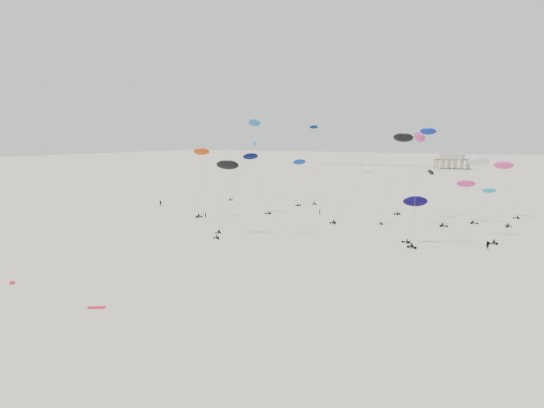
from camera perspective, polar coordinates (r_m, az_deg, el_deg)
The scene contains 26 objects.
ground_plane at distance 220.49m, azimuth 14.29°, elevation 1.47°, with size 900.00×900.00×0.00m, color beige.
pavilion_main at distance 368.55m, azimuth 18.81°, elevation 4.25°, with size 21.00×13.00×9.80m.
pier_fence at distance 381.44m, azimuth 11.07°, elevation 4.08°, with size 80.20×0.20×1.50m.
rig_0 at distance 144.34m, azimuth -7.67°, elevation 3.98°, with size 4.97×5.64×18.72m.
rig_1 at distance 133.00m, azimuth 8.65°, elevation 1.21°, with size 9.28×7.09×14.69m.
rig_2 at distance 142.76m, azimuth 22.95°, elevation 0.08°, with size 8.03×8.63×10.75m.
rig_3 at distance 110.49m, azimuth 15.47°, elevation 5.19°, with size 4.71×10.32×22.85m.
rig_4 at distance 152.53m, azimuth 15.75°, elevation 5.62°, with size 9.67×8.19×24.22m.
rig_5 at distance 116.28m, azimuth -2.56°, elevation 6.81°, with size 7.12×12.18×26.15m.
rig_6 at distance 143.18m, azimuth 17.07°, elevation 1.71°, with size 9.19×16.53×18.62m.
rig_7 at distance 134.55m, azimuth 13.71°, elevation 6.09°, with size 7.25×6.53×22.71m.
rig_8 at distance 151.01m, azimuth -2.02°, elevation 4.20°, with size 10.19×5.52×17.31m.
rig_9 at distance 186.93m, azimuth -2.38°, elevation 5.50°, with size 4.66×15.93×22.03m.
rig_10 at distance 168.33m, azimuth 4.56°, elevation 4.67°, with size 3.59×3.49×25.19m.
rig_11 at distance 122.78m, azimuth 21.62°, elevation 2.67°, with size 8.58×13.10×18.50m.
rig_12 at distance 156.28m, azimuth 23.76°, elevation 3.33°, with size 7.89×5.61×15.18m.
rig_13 at distance 143.34m, azimuth 20.25°, elevation 1.40°, with size 6.29×5.49×10.85m.
rig_14 at distance 119.07m, azimuth -4.91°, elevation 3.47°, with size 5.79×4.50×16.72m.
rig_15 at distance 176.94m, azimuth 2.95°, elevation 3.90°, with size 9.56×17.14×18.70m.
rig_16 at distance 112.41m, azimuth 15.05°, elevation -0.21°, with size 5.32×4.70×9.69m.
spectator_0 at distance 143.06m, azimuth -7.18°, elevation -1.46°, with size 0.68×0.47×1.88m, color black.
spectator_1 at distance 110.35m, azimuth 22.14°, elevation -4.59°, with size 1.02×0.59×2.08m, color black.
spectator_2 at distance 168.40m, azimuth -11.91°, elevation -0.23°, with size 1.35×0.73×2.29m, color black.
spectator_3 at distance 147.04m, azimuth 5.16°, elevation -1.19°, with size 0.74×0.51×2.04m, color black.
grounded_kite_a at distance 72.54m, azimuth -18.36°, elevation -10.55°, with size 2.20×0.90×0.08m, color red.
grounded_kite_b at distance 88.86m, azimuth -26.15°, elevation -7.63°, with size 1.80×0.70×0.07m, color #B60B16.
Camera 1 is at (55.69, -12.22, 21.88)m, focal length 35.00 mm.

